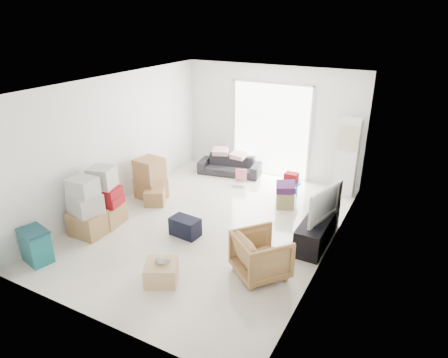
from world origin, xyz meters
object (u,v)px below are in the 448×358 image
object	(u,v)px
kids_table	(291,180)
storage_bins	(36,246)
tv_console	(317,229)
armchair	(261,253)
ac_tower	(347,157)
wood_crate	(162,272)
television	(319,214)
sofa	(230,163)
ottoman	(285,199)

from	to	relation	value
kids_table	storage_bins	bearing A→B (deg)	-123.40
tv_console	kids_table	size ratio (longest dim) A/B	2.52
tv_console	armchair	world-z (taller)	armchair
ac_tower	tv_console	world-z (taller)	ac_tower
wood_crate	kids_table	bearing A→B (deg)	79.20
armchair	wood_crate	bearing A→B (deg)	73.82
ac_tower	wood_crate	distance (m)	4.91
television	wood_crate	bearing A→B (deg)	156.62
television	sofa	world-z (taller)	television
ac_tower	ottoman	size ratio (longest dim) A/B	4.89
television	kids_table	xyz separation A→B (m)	(-1.04, 1.54, -0.15)
tv_console	television	distance (m)	0.31
tv_console	wood_crate	world-z (taller)	tv_console
ac_tower	storage_bins	size ratio (longest dim) A/B	2.99
tv_console	armchair	xyz separation A→B (m)	(-0.50, -1.39, 0.15)
television	kids_table	size ratio (longest dim) A/B	1.78
storage_bins	ottoman	distance (m)	4.81
armchair	ottoman	bearing A→B (deg)	-39.51
ottoman	kids_table	world-z (taller)	kids_table
wood_crate	sofa	bearing A→B (deg)	104.14
television	wood_crate	world-z (taller)	television
sofa	ottoman	xyz separation A→B (m)	(1.89, -1.11, -0.13)
tv_console	kids_table	bearing A→B (deg)	124.21
armchair	storage_bins	distance (m)	3.68
television	storage_bins	bearing A→B (deg)	140.26
sofa	armchair	xyz separation A→B (m)	(2.37, -3.52, 0.09)
sofa	storage_bins	bearing A→B (deg)	-112.66
kids_table	wood_crate	distance (m)	3.87
tv_console	sofa	bearing A→B (deg)	143.42
ac_tower	kids_table	distance (m)	1.33
kids_table	tv_console	bearing A→B (deg)	-55.79
tv_console	sofa	xyz separation A→B (m)	(-2.88, 2.13, 0.06)
ottoman	wood_crate	xyz separation A→B (m)	(-0.78, -3.29, -0.02)
television	ac_tower	bearing A→B (deg)	15.87
kids_table	television	bearing A→B (deg)	-55.79
tv_console	kids_table	xyz separation A→B (m)	(-1.04, 1.54, 0.16)
armchair	wood_crate	distance (m)	1.56
armchair	ottoman	xyz separation A→B (m)	(-0.48, 2.41, -0.21)
ac_tower	tv_console	xyz separation A→B (m)	(0.05, -2.28, -0.63)
tv_console	wood_crate	distance (m)	2.87
wood_crate	television	bearing A→B (deg)	52.00
storage_bins	tv_console	bearing A→B (deg)	35.64
ac_tower	television	world-z (taller)	ac_tower
sofa	armchair	world-z (taller)	armchair
armchair	television	bearing A→B (deg)	-70.72
ottoman	tv_console	bearing A→B (deg)	-46.16
ottoman	storage_bins	bearing A→B (deg)	-127.33
tv_console	ottoman	xyz separation A→B (m)	(-0.99, 1.03, -0.06)
tv_console	storage_bins	world-z (taller)	storage_bins
tv_console	storage_bins	size ratio (longest dim) A/B	2.49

